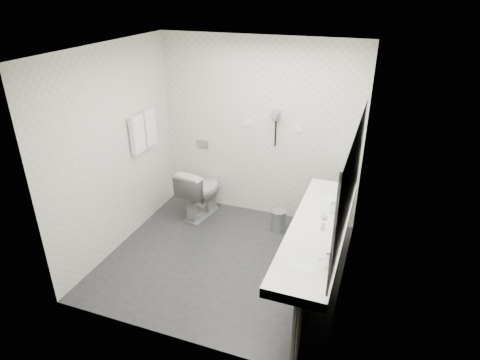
% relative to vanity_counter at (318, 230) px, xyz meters
% --- Properties ---
extents(floor, '(2.80, 2.80, 0.00)m').
position_rel_vanity_counter_xyz_m(floor, '(-1.12, 0.20, -0.80)').
color(floor, '#27272B').
rests_on(floor, ground).
extents(ceiling, '(2.80, 2.80, 0.00)m').
position_rel_vanity_counter_xyz_m(ceiling, '(-1.12, 0.20, 1.70)').
color(ceiling, white).
rests_on(ceiling, wall_back).
extents(wall_back, '(2.80, 0.00, 2.80)m').
position_rel_vanity_counter_xyz_m(wall_back, '(-1.12, 1.50, 0.45)').
color(wall_back, silver).
rests_on(wall_back, floor).
extents(wall_front, '(2.80, 0.00, 2.80)m').
position_rel_vanity_counter_xyz_m(wall_front, '(-1.12, -1.10, 0.45)').
color(wall_front, silver).
rests_on(wall_front, floor).
extents(wall_left, '(0.00, 2.60, 2.60)m').
position_rel_vanity_counter_xyz_m(wall_left, '(-2.52, 0.20, 0.45)').
color(wall_left, silver).
rests_on(wall_left, floor).
extents(wall_right, '(0.00, 2.60, 2.60)m').
position_rel_vanity_counter_xyz_m(wall_right, '(0.27, 0.20, 0.45)').
color(wall_right, silver).
rests_on(wall_right, floor).
extents(vanity_counter, '(0.55, 2.20, 0.10)m').
position_rel_vanity_counter_xyz_m(vanity_counter, '(0.00, 0.00, 0.00)').
color(vanity_counter, white).
rests_on(vanity_counter, floor).
extents(vanity_panel, '(0.03, 2.15, 0.75)m').
position_rel_vanity_counter_xyz_m(vanity_panel, '(0.02, 0.00, -0.42)').
color(vanity_panel, gray).
rests_on(vanity_panel, floor).
extents(vanity_post_near, '(0.06, 0.06, 0.75)m').
position_rel_vanity_counter_xyz_m(vanity_post_near, '(0.05, -1.04, -0.42)').
color(vanity_post_near, silver).
rests_on(vanity_post_near, floor).
extents(vanity_post_far, '(0.06, 0.06, 0.75)m').
position_rel_vanity_counter_xyz_m(vanity_post_far, '(0.05, 1.04, -0.42)').
color(vanity_post_far, silver).
rests_on(vanity_post_far, floor).
extents(mirror, '(0.02, 2.20, 1.05)m').
position_rel_vanity_counter_xyz_m(mirror, '(0.26, 0.00, 0.65)').
color(mirror, '#B2BCC6').
rests_on(mirror, wall_right).
extents(basin_near, '(0.40, 0.31, 0.05)m').
position_rel_vanity_counter_xyz_m(basin_near, '(0.00, -0.65, 0.04)').
color(basin_near, white).
rests_on(basin_near, vanity_counter).
extents(basin_far, '(0.40, 0.31, 0.05)m').
position_rel_vanity_counter_xyz_m(basin_far, '(0.00, 0.65, 0.04)').
color(basin_far, white).
rests_on(basin_far, vanity_counter).
extents(faucet_near, '(0.04, 0.04, 0.15)m').
position_rel_vanity_counter_xyz_m(faucet_near, '(0.19, -0.65, 0.12)').
color(faucet_near, silver).
rests_on(faucet_near, vanity_counter).
extents(faucet_far, '(0.04, 0.04, 0.15)m').
position_rel_vanity_counter_xyz_m(faucet_far, '(0.19, 0.65, 0.12)').
color(faucet_far, silver).
rests_on(faucet_far, vanity_counter).
extents(soap_bottle_a, '(0.05, 0.05, 0.09)m').
position_rel_vanity_counter_xyz_m(soap_bottle_a, '(0.05, -0.04, 0.10)').
color(soap_bottle_a, white).
rests_on(soap_bottle_a, vanity_counter).
extents(soap_bottle_b, '(0.09, 0.09, 0.08)m').
position_rel_vanity_counter_xyz_m(soap_bottle_b, '(0.03, 0.16, 0.09)').
color(soap_bottle_b, white).
rests_on(soap_bottle_b, vanity_counter).
extents(soap_bottle_c, '(0.05, 0.05, 0.11)m').
position_rel_vanity_counter_xyz_m(soap_bottle_c, '(0.18, -0.10, 0.10)').
color(soap_bottle_c, white).
rests_on(soap_bottle_c, vanity_counter).
extents(glass_left, '(0.08, 0.08, 0.11)m').
position_rel_vanity_counter_xyz_m(glass_left, '(0.09, 0.32, 0.11)').
color(glass_left, silver).
rests_on(glass_left, vanity_counter).
extents(toilet, '(0.53, 0.79, 0.75)m').
position_rel_vanity_counter_xyz_m(toilet, '(-1.86, 1.11, -0.43)').
color(toilet, white).
rests_on(toilet, floor).
extents(flush_plate, '(0.18, 0.02, 0.12)m').
position_rel_vanity_counter_xyz_m(flush_plate, '(-1.98, 1.49, 0.15)').
color(flush_plate, '#B2B5BA').
rests_on(flush_plate, wall_back).
extents(pedal_bin, '(0.21, 0.21, 0.29)m').
position_rel_vanity_counter_xyz_m(pedal_bin, '(-0.69, 1.08, -0.66)').
color(pedal_bin, '#B2B5BA').
rests_on(pedal_bin, floor).
extents(bin_lid, '(0.20, 0.20, 0.02)m').
position_rel_vanity_counter_xyz_m(bin_lid, '(-0.69, 1.08, -0.51)').
color(bin_lid, '#B2B5BA').
rests_on(bin_lid, pedal_bin).
extents(towel_rail, '(0.02, 0.62, 0.02)m').
position_rel_vanity_counter_xyz_m(towel_rail, '(-2.47, 0.75, 0.75)').
color(towel_rail, silver).
rests_on(towel_rail, wall_left).
extents(towel_near, '(0.07, 0.24, 0.48)m').
position_rel_vanity_counter_xyz_m(towel_near, '(-2.46, 0.61, 0.53)').
color(towel_near, white).
rests_on(towel_near, towel_rail).
extents(towel_far, '(0.07, 0.24, 0.48)m').
position_rel_vanity_counter_xyz_m(towel_far, '(-2.46, 0.89, 0.53)').
color(towel_far, white).
rests_on(towel_far, towel_rail).
extents(dryer_cradle, '(0.10, 0.04, 0.14)m').
position_rel_vanity_counter_xyz_m(dryer_cradle, '(-0.88, 1.47, 0.70)').
color(dryer_cradle, gray).
rests_on(dryer_cradle, wall_back).
extents(dryer_barrel, '(0.08, 0.14, 0.08)m').
position_rel_vanity_counter_xyz_m(dryer_barrel, '(-0.88, 1.40, 0.73)').
color(dryer_barrel, gray).
rests_on(dryer_barrel, dryer_cradle).
extents(dryer_cord, '(0.02, 0.02, 0.35)m').
position_rel_vanity_counter_xyz_m(dryer_cord, '(-0.88, 1.46, 0.45)').
color(dryer_cord, black).
rests_on(dryer_cord, dryer_cradle).
extents(switch_plate_a, '(0.09, 0.02, 0.09)m').
position_rel_vanity_counter_xyz_m(switch_plate_a, '(-1.27, 1.49, 0.55)').
color(switch_plate_a, white).
rests_on(switch_plate_a, wall_back).
extents(switch_plate_b, '(0.09, 0.02, 0.09)m').
position_rel_vanity_counter_xyz_m(switch_plate_b, '(-0.57, 1.49, 0.55)').
color(switch_plate_b, white).
rests_on(switch_plate_b, wall_back).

